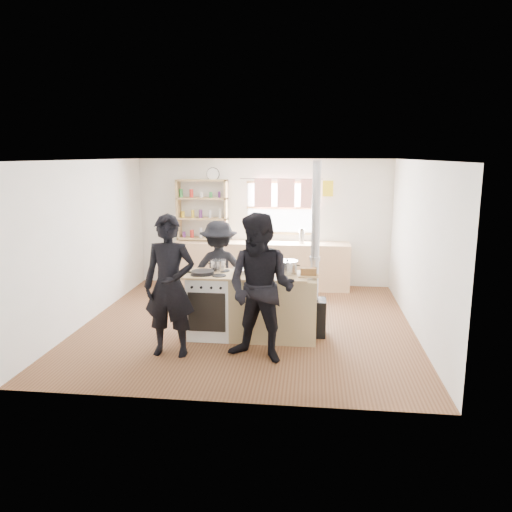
{
  "coord_description": "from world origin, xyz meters",
  "views": [
    {
      "loc": [
        0.96,
        -7.3,
        2.57
      ],
      "look_at": [
        0.15,
        -0.1,
        1.1
      ],
      "focal_mm": 35.0,
      "sensor_mm": 36.0,
      "label": 1
    }
  ],
  "objects_px": {
    "thermos": "(302,236)",
    "stockpot_counter": "(287,267)",
    "bread_board": "(309,273)",
    "person_near_left": "(170,286)",
    "flue_heater": "(314,292)",
    "cooking_island": "(252,306)",
    "skillet_greens": "(203,272)",
    "person_far": "(219,270)",
    "roast_tray": "(248,271)",
    "stockpot_stove": "(218,265)",
    "person_near_right": "(261,288)"
  },
  "relations": [
    {
      "from": "thermos",
      "to": "stockpot_counter",
      "type": "height_order",
      "value": "thermos"
    },
    {
      "from": "bread_board",
      "to": "person_near_left",
      "type": "bearing_deg",
      "value": -158.77
    },
    {
      "from": "flue_heater",
      "to": "person_near_left",
      "type": "height_order",
      "value": "flue_heater"
    },
    {
      "from": "thermos",
      "to": "flue_heater",
      "type": "height_order",
      "value": "flue_heater"
    },
    {
      "from": "cooking_island",
      "to": "skillet_greens",
      "type": "height_order",
      "value": "skillet_greens"
    },
    {
      "from": "thermos",
      "to": "person_far",
      "type": "bearing_deg",
      "value": -122.9
    },
    {
      "from": "roast_tray",
      "to": "bread_board",
      "type": "bearing_deg",
      "value": -6.69
    },
    {
      "from": "skillet_greens",
      "to": "stockpot_counter",
      "type": "xyz_separation_m",
      "value": [
        1.18,
        0.17,
        0.07
      ]
    },
    {
      "from": "roast_tray",
      "to": "flue_heater",
      "type": "xyz_separation_m",
      "value": [
        0.94,
        0.14,
        -0.32
      ]
    },
    {
      "from": "thermos",
      "to": "bread_board",
      "type": "distance_m",
      "value": 2.82
    },
    {
      "from": "cooking_island",
      "to": "person_near_left",
      "type": "height_order",
      "value": "person_near_left"
    },
    {
      "from": "thermos",
      "to": "person_far",
      "type": "distance_m",
      "value": 2.33
    },
    {
      "from": "cooking_island",
      "to": "skillet_greens",
      "type": "distance_m",
      "value": 0.85
    },
    {
      "from": "stockpot_counter",
      "to": "person_far",
      "type": "bearing_deg",
      "value": 146.28
    },
    {
      "from": "person_near_left",
      "to": "stockpot_stove",
      "type": "bearing_deg",
      "value": 62.83
    },
    {
      "from": "skillet_greens",
      "to": "person_near_left",
      "type": "bearing_deg",
      "value": -114.5
    },
    {
      "from": "skillet_greens",
      "to": "person_near_left",
      "type": "height_order",
      "value": "person_near_left"
    },
    {
      "from": "stockpot_counter",
      "to": "flue_heater",
      "type": "bearing_deg",
      "value": 17.29
    },
    {
      "from": "stockpot_stove",
      "to": "person_near_right",
      "type": "bearing_deg",
      "value": -52.5
    },
    {
      "from": "person_near_left",
      "to": "person_far",
      "type": "bearing_deg",
      "value": 78.25
    },
    {
      "from": "stockpot_counter",
      "to": "flue_heater",
      "type": "relative_size",
      "value": 0.11
    },
    {
      "from": "stockpot_counter",
      "to": "roast_tray",
      "type": "bearing_deg",
      "value": -178.03
    },
    {
      "from": "stockpot_counter",
      "to": "bread_board",
      "type": "relative_size",
      "value": 1.01
    },
    {
      "from": "cooking_island",
      "to": "stockpot_counter",
      "type": "xyz_separation_m",
      "value": [
        0.49,
        0.08,
        0.56
      ]
    },
    {
      "from": "stockpot_stove",
      "to": "person_near_right",
      "type": "distance_m",
      "value": 1.17
    },
    {
      "from": "skillet_greens",
      "to": "roast_tray",
      "type": "relative_size",
      "value": 0.79
    },
    {
      "from": "stockpot_counter",
      "to": "bread_board",
      "type": "bearing_deg",
      "value": -21.97
    },
    {
      "from": "thermos",
      "to": "bread_board",
      "type": "relative_size",
      "value": 0.95
    },
    {
      "from": "cooking_island",
      "to": "thermos",
      "type": "bearing_deg",
      "value": 77.26
    },
    {
      "from": "flue_heater",
      "to": "person_far",
      "type": "xyz_separation_m",
      "value": [
        -1.5,
        0.63,
        0.14
      ]
    },
    {
      "from": "bread_board",
      "to": "flue_heater",
      "type": "xyz_separation_m",
      "value": [
        0.08,
        0.24,
        -0.34
      ]
    },
    {
      "from": "cooking_island",
      "to": "roast_tray",
      "type": "xyz_separation_m",
      "value": [
        -0.07,
        0.06,
        0.5
      ]
    },
    {
      "from": "skillet_greens",
      "to": "person_near_left",
      "type": "relative_size",
      "value": 0.18
    },
    {
      "from": "flue_heater",
      "to": "person_near_left",
      "type": "xyz_separation_m",
      "value": [
        -1.85,
        -0.93,
        0.28
      ]
    },
    {
      "from": "bread_board",
      "to": "person_far",
      "type": "height_order",
      "value": "person_far"
    },
    {
      "from": "stockpot_stove",
      "to": "stockpot_counter",
      "type": "bearing_deg",
      "value": -4.2
    },
    {
      "from": "stockpot_counter",
      "to": "flue_heater",
      "type": "height_order",
      "value": "flue_heater"
    },
    {
      "from": "thermos",
      "to": "flue_heater",
      "type": "relative_size",
      "value": 0.11
    },
    {
      "from": "person_near_right",
      "to": "stockpot_counter",
      "type": "bearing_deg",
      "value": 90.28
    },
    {
      "from": "bread_board",
      "to": "skillet_greens",
      "type": "bearing_deg",
      "value": -178.21
    },
    {
      "from": "roast_tray",
      "to": "person_far",
      "type": "bearing_deg",
      "value": 126.04
    },
    {
      "from": "skillet_greens",
      "to": "flue_heater",
      "type": "bearing_deg",
      "value": 10.36
    },
    {
      "from": "person_far",
      "to": "cooking_island",
      "type": "bearing_deg",
      "value": 115.99
    },
    {
      "from": "thermos",
      "to": "stockpot_counter",
      "type": "xyz_separation_m",
      "value": [
        -0.14,
        -2.69,
        -0.01
      ]
    },
    {
      "from": "skillet_greens",
      "to": "bread_board",
      "type": "distance_m",
      "value": 1.48
    },
    {
      "from": "roast_tray",
      "to": "stockpot_stove",
      "type": "height_order",
      "value": "stockpot_stove"
    },
    {
      "from": "person_near_left",
      "to": "flue_heater",
      "type": "bearing_deg",
      "value": 27.51
    },
    {
      "from": "skillet_greens",
      "to": "bread_board",
      "type": "xyz_separation_m",
      "value": [
        1.47,
        0.05,
        0.02
      ]
    },
    {
      "from": "bread_board",
      "to": "person_far",
      "type": "distance_m",
      "value": 1.67
    },
    {
      "from": "person_far",
      "to": "thermos",
      "type": "bearing_deg",
      "value": -134.29
    }
  ]
}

